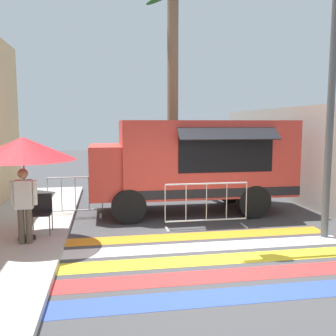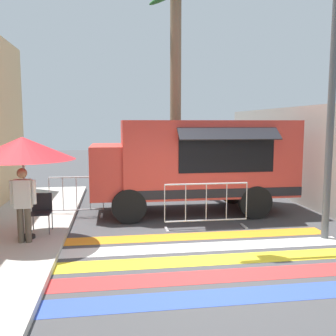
{
  "view_description": "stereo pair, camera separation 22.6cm",
  "coord_description": "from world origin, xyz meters",
  "px_view_note": "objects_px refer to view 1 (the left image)",
  "views": [
    {
      "loc": [
        -2.0,
        -6.82,
        2.61
      ],
      "look_at": [
        -0.41,
        2.47,
        1.48
      ],
      "focal_mm": 40.0,
      "sensor_mm": 36.0,
      "label": 1
    },
    {
      "loc": [
        -1.77,
        -6.85,
        2.61
      ],
      "look_at": [
        -0.41,
        2.47,
        1.48
      ],
      "focal_mm": 40.0,
      "sensor_mm": 36.0,
      "label": 2
    }
  ],
  "objects_px": {
    "patio_umbrella": "(23,149)",
    "folding_chair": "(41,210)",
    "barricade_side": "(75,198)",
    "food_truck": "(190,160)",
    "vendor_person": "(24,202)",
    "palm_tree": "(173,49)",
    "traffic_signal_pole": "(279,21)",
    "barricade_front": "(206,206)"
  },
  "relations": [
    {
      "from": "patio_umbrella",
      "to": "folding_chair",
      "type": "height_order",
      "value": "patio_umbrella"
    },
    {
      "from": "barricade_side",
      "to": "food_truck",
      "type": "bearing_deg",
      "value": 2.51
    },
    {
      "from": "vendor_person",
      "to": "palm_tree",
      "type": "relative_size",
      "value": 0.2
    },
    {
      "from": "traffic_signal_pole",
      "to": "palm_tree",
      "type": "distance_m",
      "value": 5.93
    },
    {
      "from": "food_truck",
      "to": "palm_tree",
      "type": "xyz_separation_m",
      "value": [
        0.01,
        2.86,
        3.67
      ]
    },
    {
      "from": "barricade_front",
      "to": "barricade_side",
      "type": "height_order",
      "value": "same"
    },
    {
      "from": "traffic_signal_pole",
      "to": "barricade_side",
      "type": "relative_size",
      "value": 4.44
    },
    {
      "from": "patio_umbrella",
      "to": "barricade_front",
      "type": "xyz_separation_m",
      "value": [
        4.15,
        0.61,
        -1.5
      ]
    },
    {
      "from": "barricade_front",
      "to": "barricade_side",
      "type": "distance_m",
      "value": 3.67
    },
    {
      "from": "food_truck",
      "to": "barricade_front",
      "type": "distance_m",
      "value": 2.01
    },
    {
      "from": "traffic_signal_pole",
      "to": "palm_tree",
      "type": "bearing_deg",
      "value": 101.73
    },
    {
      "from": "patio_umbrella",
      "to": "food_truck",
      "type": "bearing_deg",
      "value": 29.92
    },
    {
      "from": "food_truck",
      "to": "patio_umbrella",
      "type": "xyz_separation_m",
      "value": [
        -4.13,
        -2.37,
        0.54
      ]
    },
    {
      "from": "traffic_signal_pole",
      "to": "barricade_front",
      "type": "relative_size",
      "value": 3.13
    },
    {
      "from": "folding_chair",
      "to": "vendor_person",
      "type": "height_order",
      "value": "vendor_person"
    },
    {
      "from": "folding_chair",
      "to": "barricade_front",
      "type": "bearing_deg",
      "value": 13.46
    },
    {
      "from": "food_truck",
      "to": "patio_umbrella",
      "type": "relative_size",
      "value": 2.61
    },
    {
      "from": "traffic_signal_pole",
      "to": "palm_tree",
      "type": "height_order",
      "value": "palm_tree"
    },
    {
      "from": "vendor_person",
      "to": "food_truck",
      "type": "bearing_deg",
      "value": 19.8
    },
    {
      "from": "folding_chair",
      "to": "barricade_side",
      "type": "height_order",
      "value": "barricade_side"
    },
    {
      "from": "traffic_signal_pole",
      "to": "barricade_front",
      "type": "xyz_separation_m",
      "value": [
        -1.19,
        1.16,
        -4.16
      ]
    },
    {
      "from": "patio_umbrella",
      "to": "barricade_front",
      "type": "height_order",
      "value": "patio_umbrella"
    },
    {
      "from": "barricade_front",
      "to": "vendor_person",
      "type": "bearing_deg",
      "value": -167.76
    },
    {
      "from": "folding_chair",
      "to": "traffic_signal_pole",
      "type": "bearing_deg",
      "value": 0.21
    },
    {
      "from": "patio_umbrella",
      "to": "barricade_side",
      "type": "relative_size",
      "value": 1.48
    },
    {
      "from": "food_truck",
      "to": "vendor_person",
      "type": "height_order",
      "value": "food_truck"
    },
    {
      "from": "barricade_front",
      "to": "barricade_side",
      "type": "xyz_separation_m",
      "value": [
        -3.29,
        1.62,
        -0.02
      ]
    },
    {
      "from": "traffic_signal_pole",
      "to": "barricade_side",
      "type": "height_order",
      "value": "traffic_signal_pole"
    },
    {
      "from": "patio_umbrella",
      "to": "palm_tree",
      "type": "height_order",
      "value": "palm_tree"
    },
    {
      "from": "vendor_person",
      "to": "barricade_front",
      "type": "distance_m",
      "value": 4.23
    },
    {
      "from": "barricade_front",
      "to": "folding_chair",
      "type": "bearing_deg",
      "value": -178.51
    },
    {
      "from": "barricade_side",
      "to": "palm_tree",
      "type": "xyz_separation_m",
      "value": [
        3.28,
        3.0,
        4.66
      ]
    },
    {
      "from": "palm_tree",
      "to": "barricade_side",
      "type": "bearing_deg",
      "value": -137.49
    },
    {
      "from": "food_truck",
      "to": "traffic_signal_pole",
      "type": "height_order",
      "value": "traffic_signal_pole"
    },
    {
      "from": "food_truck",
      "to": "barricade_side",
      "type": "xyz_separation_m",
      "value": [
        -3.26,
        -0.14,
        -0.99
      ]
    },
    {
      "from": "food_truck",
      "to": "patio_umbrella",
      "type": "bearing_deg",
      "value": -150.08
    },
    {
      "from": "vendor_person",
      "to": "barricade_side",
      "type": "height_order",
      "value": "vendor_person"
    },
    {
      "from": "folding_chair",
      "to": "vendor_person",
      "type": "relative_size",
      "value": 0.56
    },
    {
      "from": "traffic_signal_pole",
      "to": "vendor_person",
      "type": "distance_m",
      "value": 6.49
    },
    {
      "from": "vendor_person",
      "to": "barricade_front",
      "type": "xyz_separation_m",
      "value": [
        4.12,
        0.89,
        -0.44
      ]
    },
    {
      "from": "food_truck",
      "to": "barricade_front",
      "type": "height_order",
      "value": "food_truck"
    },
    {
      "from": "folding_chair",
      "to": "palm_tree",
      "type": "height_order",
      "value": "palm_tree"
    }
  ]
}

